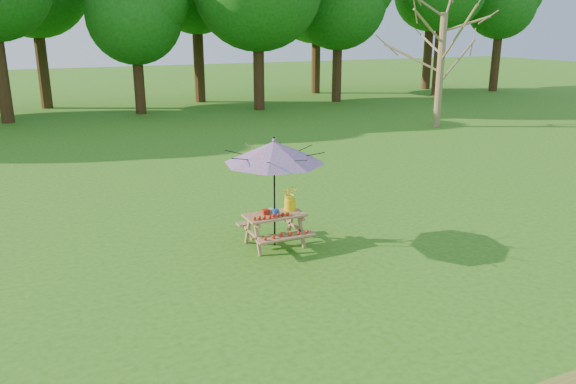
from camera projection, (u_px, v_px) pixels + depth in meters
name	position (u px, v px, depth m)	size (l,w,h in m)	color
ground	(432.00, 306.00, 9.00)	(120.00, 120.00, 0.00)	#2E6513
picnic_table	(275.00, 230.00, 11.40)	(1.20, 1.32, 0.67)	#926842
patio_umbrella	(274.00, 152.00, 10.94)	(2.40, 2.40, 2.25)	black
produce_bins	(271.00, 212.00, 11.28)	(0.28, 0.38, 0.13)	red
tomatoes_row	(271.00, 216.00, 11.07)	(0.77, 0.13, 0.07)	red
flower_bucket	(290.00, 197.00, 11.50)	(0.32, 0.28, 0.53)	yellow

